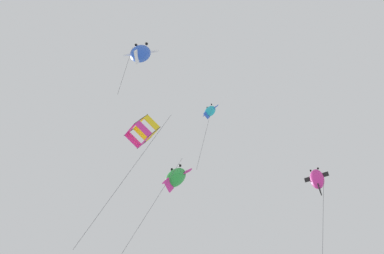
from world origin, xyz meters
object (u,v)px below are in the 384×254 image
kite_fish_mid_left (176,178)px  kite_fish_low_drifter (140,54)px  kite_fish_near_right (210,111)px  kite_box_near_left (142,132)px  kite_fish_far_centre (317,179)px

kite_fish_mid_left → kite_fish_low_drifter: kite_fish_low_drifter is taller
kite_fish_mid_left → kite_fish_near_right: 5.38m
kite_fish_mid_left → kite_fish_near_right: size_ratio=1.15×
kite_box_near_left → kite_fish_far_centre: (2.15, -6.91, -4.46)m
kite_box_near_left → kite_fish_low_drifter: bearing=130.2°
kite_fish_far_centre → kite_box_near_left: bearing=12.8°
kite_fish_mid_left → kite_fish_low_drifter: bearing=99.0°
kite_fish_mid_left → kite_fish_near_right: (0.57, -1.79, 5.04)m
kite_box_near_left → kite_fish_near_right: 6.35m
kite_fish_near_right → kite_fish_mid_left: bearing=32.9°
kite_box_near_left → kite_fish_far_centre: size_ratio=2.05×
kite_fish_near_right → kite_fish_far_centre: bearing=178.0°
kite_fish_mid_left → kite_box_near_left: kite_box_near_left is taller
kite_fish_mid_left → kite_box_near_left: 3.18m
kite_fish_far_centre → kite_fish_low_drifter: size_ratio=0.81×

